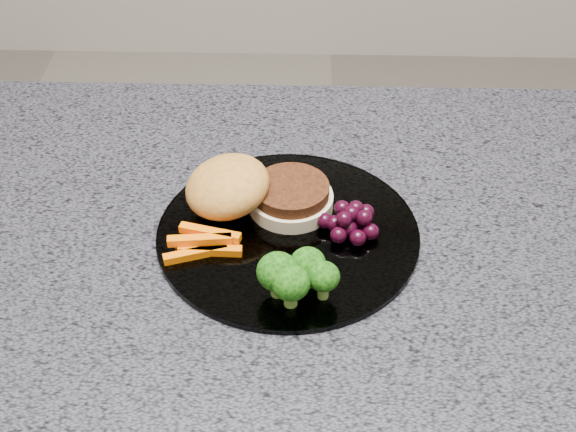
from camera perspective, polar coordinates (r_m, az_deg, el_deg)
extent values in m
cube|color=#45444D|center=(0.80, 6.98, -3.32)|extent=(1.20, 0.60, 0.04)
cylinder|color=white|center=(0.79, 0.00, -1.26)|extent=(0.26, 0.26, 0.01)
cylinder|color=beige|center=(0.82, 0.21, 1.07)|extent=(0.11, 0.11, 0.02)
cylinder|color=#48210D|center=(0.81, 0.21, 1.85)|extent=(0.10, 0.10, 0.01)
ellipsoid|color=#C37F30|center=(0.80, -4.31, 1.71)|extent=(0.11, 0.11, 0.05)
cube|color=#FF6D04|center=(0.78, -5.80, -1.84)|extent=(0.06, 0.02, 0.01)
cube|color=#FF6D04|center=(0.77, -5.56, -2.43)|extent=(0.06, 0.01, 0.01)
cube|color=#FF6D04|center=(0.77, -6.61, -2.67)|extent=(0.06, 0.03, 0.01)
cube|color=#FF6D04|center=(0.78, -5.56, -1.20)|extent=(0.06, 0.02, 0.01)
cube|color=#FF6D04|center=(0.77, -6.31, -1.70)|extent=(0.06, 0.02, 0.01)
cylinder|color=olive|center=(0.72, -0.72, -5.12)|extent=(0.01, 0.01, 0.02)
ellipsoid|color=black|center=(0.71, -0.74, -3.98)|extent=(0.04, 0.04, 0.03)
cylinder|color=olive|center=(0.73, 1.39, -4.46)|extent=(0.01, 0.01, 0.02)
ellipsoid|color=black|center=(0.72, 1.42, -3.42)|extent=(0.03, 0.03, 0.03)
cylinder|color=olive|center=(0.72, 0.19, -5.85)|extent=(0.01, 0.01, 0.02)
ellipsoid|color=black|center=(0.70, 0.19, -4.77)|extent=(0.03, 0.03, 0.03)
cylinder|color=olive|center=(0.72, 2.50, -5.30)|extent=(0.01, 0.01, 0.02)
ellipsoid|color=black|center=(0.71, 2.54, -4.32)|extent=(0.03, 0.03, 0.03)
sphere|color=black|center=(0.78, 4.38, -0.88)|extent=(0.02, 0.02, 0.02)
sphere|color=black|center=(0.79, 5.29, -0.44)|extent=(0.02, 0.02, 0.02)
sphere|color=black|center=(0.80, 4.41, 0.04)|extent=(0.02, 0.02, 0.02)
sphere|color=black|center=(0.79, 3.31, -0.53)|extent=(0.02, 0.02, 0.02)
sphere|color=black|center=(0.78, 3.61, -1.37)|extent=(0.02, 0.02, 0.02)
sphere|color=black|center=(0.78, 4.99, -1.56)|extent=(0.02, 0.02, 0.02)
sphere|color=black|center=(0.78, 5.91, -1.11)|extent=(0.02, 0.02, 0.02)
sphere|color=black|center=(0.80, 5.58, 0.27)|extent=(0.02, 0.02, 0.02)
sphere|color=black|center=(0.79, 2.64, -0.34)|extent=(0.02, 0.02, 0.02)
sphere|color=black|center=(0.78, 4.55, 0.20)|extent=(0.02, 0.02, 0.02)
sphere|color=black|center=(0.78, 4.02, -0.22)|extent=(0.02, 0.02, 0.02)
sphere|color=black|center=(0.78, 5.46, -0.11)|extent=(0.02, 0.02, 0.02)
sphere|color=black|center=(0.79, 3.88, 0.56)|extent=(0.02, 0.02, 0.02)
sphere|color=black|center=(0.79, 4.84, 0.55)|extent=(0.02, 0.02, 0.02)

